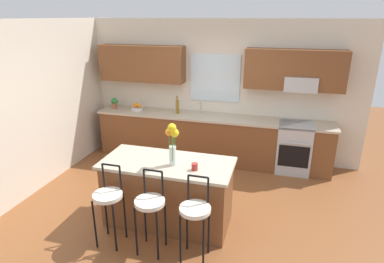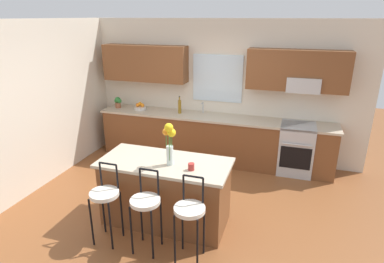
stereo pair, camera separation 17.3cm
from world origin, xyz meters
name	(u,v)px [view 1 (the left image)]	position (x,y,z in m)	size (l,w,h in m)	color
ground_plane	(186,204)	(0.00, 0.00, 0.00)	(14.00, 14.00, 0.00)	brown
wall_left	(45,103)	(-2.56, 0.30, 1.35)	(0.12, 4.60, 2.70)	beige
back_wall_assembly	(216,83)	(0.03, 1.99, 1.51)	(5.60, 0.50, 2.70)	beige
counter_run	(210,138)	(0.00, 1.70, 0.47)	(4.56, 0.64, 0.92)	brown
sink_faucet	(201,106)	(-0.24, 1.84, 1.06)	(0.02, 0.13, 0.23)	#B7BABC
oven_range	(294,147)	(1.57, 1.68, 0.46)	(0.60, 0.64, 0.92)	#B7BABC
kitchen_island	(168,192)	(-0.11, -0.46, 0.46)	(1.75, 0.81, 0.92)	brown
bar_stool_near	(108,199)	(-0.66, -1.08, 0.64)	(0.36, 0.36, 1.04)	black
bar_stool_middle	(150,205)	(-0.11, -1.08, 0.64)	(0.36, 0.36, 1.04)	black
bar_stool_far	(195,213)	(0.44, -1.08, 0.64)	(0.36, 0.36, 1.04)	black
flower_vase	(172,140)	(-0.01, -0.54, 1.27)	(0.18, 0.16, 0.58)	silver
mug_ceramic	(195,167)	(0.30, -0.59, 0.97)	(0.08, 0.08, 0.09)	#A52D28
fruit_bowl_oranges	(137,108)	(-1.54, 1.70, 0.97)	(0.24, 0.24, 0.16)	silver
bottle_olive_oil	(177,107)	(-0.68, 1.70, 1.06)	(0.06, 0.06, 0.35)	olive
potted_plant_small	(114,102)	(-2.05, 1.70, 1.05)	(0.17, 0.12, 0.23)	#9E5B3D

